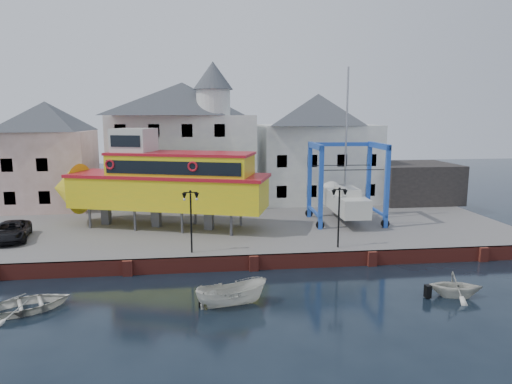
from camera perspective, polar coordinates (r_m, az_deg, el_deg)
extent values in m
plane|color=black|center=(30.20, -0.30, -9.77)|extent=(140.00, 140.00, 0.00)
cube|color=#605C59|center=(40.57, -2.08, -3.97)|extent=(44.00, 22.00, 1.00)
cube|color=maroon|center=(30.15, -0.32, -8.80)|extent=(44.00, 0.25, 1.00)
cube|color=maroon|center=(30.19, -15.75, -9.15)|extent=(0.60, 0.36, 1.00)
cube|color=maroon|center=(29.99, -0.29, -8.90)|extent=(0.60, 0.36, 1.00)
cube|color=maroon|center=(31.87, 14.30, -8.08)|extent=(0.60, 0.36, 1.00)
cube|color=maroon|center=(35.49, 26.53, -6.99)|extent=(0.60, 0.36, 1.00)
cube|color=tan|center=(48.88, -24.41, 2.56)|extent=(8.00, 7.00, 7.50)
pyramid|color=#33383C|center=(48.59, -24.84, 8.59)|extent=(8.00, 7.00, 2.80)
cube|color=black|center=(46.77, -28.41, -0.69)|extent=(1.00, 0.08, 1.20)
cube|color=black|center=(45.75, -24.91, -0.63)|extent=(1.00, 0.08, 1.20)
cube|color=black|center=(46.39, -28.70, 2.96)|extent=(1.00, 0.08, 1.20)
cube|color=black|center=(45.36, -25.18, 3.10)|extent=(1.00, 0.08, 1.20)
cube|color=silver|center=(47.05, -8.99, 3.98)|extent=(14.00, 8.00, 9.00)
pyramid|color=#33383C|center=(46.86, -9.19, 11.42)|extent=(14.00, 8.00, 3.20)
cube|color=black|center=(44.08, -16.23, -0.47)|extent=(1.00, 0.08, 1.20)
cube|color=black|center=(43.69, -12.35, -0.40)|extent=(1.00, 0.08, 1.20)
cube|color=black|center=(43.50, -8.41, -0.32)|extent=(1.00, 0.08, 1.20)
cube|color=black|center=(43.51, -4.46, -0.24)|extent=(1.00, 0.08, 1.20)
cube|color=black|center=(43.67, -16.42, 3.41)|extent=(1.00, 0.08, 1.20)
cube|color=black|center=(43.28, -12.49, 3.52)|extent=(1.00, 0.08, 1.20)
cube|color=black|center=(43.09, -8.51, 3.62)|extent=(1.00, 0.08, 1.20)
cube|color=black|center=(43.10, -4.51, 3.69)|extent=(1.00, 0.08, 1.20)
cube|color=black|center=(43.47, -16.60, 7.34)|extent=(1.00, 0.08, 1.20)
cube|color=black|center=(43.07, -12.64, 7.49)|extent=(1.00, 0.08, 1.20)
cube|color=black|center=(42.88, -8.61, 7.60)|extent=(1.00, 0.08, 1.20)
cube|color=black|center=(42.90, -4.57, 7.68)|extent=(1.00, 0.08, 1.20)
cylinder|color=silver|center=(44.43, -5.35, 11.09)|extent=(3.20, 3.20, 2.40)
cone|color=#33383C|center=(44.57, -5.41, 14.30)|extent=(3.80, 3.80, 2.60)
cube|color=silver|center=(49.12, 7.63, 3.66)|extent=(12.00, 8.00, 8.00)
pyramid|color=#33383C|center=(48.87, 7.77, 10.20)|extent=(12.00, 8.00, 3.20)
cube|color=black|center=(44.65, 3.22, 0.03)|extent=(1.00, 0.08, 1.20)
cube|color=black|center=(45.27, 6.97, 0.10)|extent=(1.00, 0.08, 1.20)
cube|color=black|center=(46.07, 10.59, 0.18)|extent=(1.00, 0.08, 1.20)
cube|color=black|center=(47.06, 14.08, 0.25)|extent=(1.00, 0.08, 1.20)
cube|color=black|center=(44.25, 3.26, 3.86)|extent=(1.00, 0.08, 1.20)
cube|color=black|center=(44.88, 7.04, 3.88)|extent=(1.00, 0.08, 1.20)
cube|color=black|center=(45.69, 10.71, 3.89)|extent=(1.00, 0.08, 1.20)
cube|color=black|center=(46.68, 14.23, 3.88)|extent=(1.00, 0.08, 1.20)
cube|color=black|center=(50.96, 19.10, 1.16)|extent=(8.00, 7.00, 4.00)
cylinder|color=black|center=(30.33, -8.11, -3.87)|extent=(0.12, 0.12, 4.00)
cube|color=black|center=(29.93, -8.20, -0.05)|extent=(0.90, 0.06, 0.06)
sphere|color=black|center=(29.91, -8.20, 0.08)|extent=(0.16, 0.16, 0.16)
cone|color=black|center=(29.98, -8.95, -0.57)|extent=(0.32, 0.32, 0.45)
sphere|color=beige|center=(30.02, -8.94, -0.91)|extent=(0.18, 0.18, 0.18)
cone|color=black|center=(29.96, -7.42, -0.54)|extent=(0.32, 0.32, 0.45)
sphere|color=beige|center=(30.00, -7.42, -0.88)|extent=(0.18, 0.18, 0.18)
cylinder|color=black|center=(31.71, 10.30, -3.34)|extent=(0.12, 0.12, 4.00)
cube|color=black|center=(31.32, 10.41, 0.32)|extent=(0.90, 0.06, 0.06)
sphere|color=black|center=(31.31, 10.41, 0.45)|extent=(0.16, 0.16, 0.16)
cone|color=black|center=(31.25, 9.69, -0.18)|extent=(0.32, 0.32, 0.45)
sphere|color=beige|center=(31.28, 9.69, -0.51)|extent=(0.18, 0.18, 0.18)
cone|color=black|center=(31.48, 11.09, -0.15)|extent=(0.32, 0.32, 0.45)
sphere|color=beige|center=(31.51, 11.08, -0.48)|extent=(0.18, 0.18, 0.18)
cylinder|color=#59595E|center=(39.07, -20.06, -3.07)|extent=(0.25, 0.25, 1.68)
cylinder|color=#59595E|center=(41.70, -17.82, -2.17)|extent=(0.25, 0.25, 1.68)
cylinder|color=#59595E|center=(37.19, -14.90, -3.43)|extent=(0.25, 0.25, 1.68)
cylinder|color=#59595E|center=(39.95, -12.91, -2.46)|extent=(0.25, 0.25, 1.68)
cylinder|color=#59595E|center=(35.64, -9.24, -3.79)|extent=(0.25, 0.25, 1.68)
cylinder|color=#59595E|center=(38.51, -7.59, -2.74)|extent=(0.25, 0.25, 1.68)
cylinder|color=#59595E|center=(34.47, -3.13, -4.14)|extent=(0.25, 0.25, 1.68)
cylinder|color=#59595E|center=(37.43, -1.91, -3.02)|extent=(0.25, 0.25, 1.68)
cube|color=#59595E|center=(40.10, -18.21, -2.65)|extent=(0.81, 0.74, 1.68)
cube|color=#59595E|center=(38.10, -12.35, -3.02)|extent=(0.81, 0.74, 1.68)
cube|color=#59595E|center=(36.54, -5.90, -3.38)|extent=(0.81, 0.74, 1.68)
cube|color=yellow|center=(37.27, -10.89, 0.00)|extent=(16.20, 8.99, 2.46)
cone|color=yellow|center=(41.56, -22.52, 0.41)|extent=(3.68, 4.81, 4.25)
cube|color=red|center=(37.07, -10.95, 2.04)|extent=(16.57, 9.26, 0.25)
cube|color=yellow|center=(36.57, -9.37, 3.22)|extent=(11.81, 7.15, 1.79)
cube|color=black|center=(34.78, -10.50, 2.96)|extent=(10.21, 3.45, 1.01)
cube|color=black|center=(38.36, -8.35, 3.63)|extent=(10.21, 3.45, 1.01)
cube|color=red|center=(36.47, -9.41, 4.78)|extent=(12.06, 7.32, 0.20)
cube|color=beige|center=(37.99, -15.01, 6.15)|extent=(3.68, 3.68, 2.04)
cube|color=black|center=(36.66, -16.05, 6.13)|extent=(2.34, 0.83, 0.89)
torus|color=red|center=(36.90, -17.82, 3.29)|extent=(0.79, 0.40, 0.78)
torus|color=red|center=(34.12, -7.93, 3.19)|extent=(0.79, 0.40, 0.78)
cube|color=#1E4DB1|center=(36.31, 8.11, 0.49)|extent=(0.34, 0.34, 6.65)
cylinder|color=black|center=(36.90, 8.00, -4.11)|extent=(0.67, 0.26, 0.66)
cube|color=#1E4DB1|center=(40.57, 6.70, 1.47)|extent=(0.34, 0.34, 6.65)
cylinder|color=black|center=(41.10, 6.62, -2.66)|extent=(0.67, 0.26, 0.66)
cube|color=#1E4DB1|center=(37.89, 16.04, 0.59)|extent=(0.34, 0.34, 6.65)
cylinder|color=black|center=(38.45, 15.84, -3.82)|extent=(0.67, 0.26, 0.66)
cube|color=#1E4DB1|center=(41.99, 13.90, 1.53)|extent=(0.34, 0.34, 6.65)
cylinder|color=black|center=(42.50, 13.74, -2.47)|extent=(0.67, 0.26, 0.66)
cube|color=#1E4DB1|center=(38.10, 7.47, 5.71)|extent=(0.48, 4.76, 0.47)
cube|color=#1E4DB1|center=(38.86, 7.30, -2.46)|extent=(0.38, 4.76, 0.20)
cube|color=#1E4DB1|center=(39.60, 15.11, 5.61)|extent=(0.48, 4.76, 0.47)
cube|color=#1E4DB1|center=(40.34, 14.77, -2.25)|extent=(0.38, 4.76, 0.20)
cube|color=#1E4DB1|center=(40.88, 10.50, 5.89)|extent=(5.71, 0.52, 0.33)
cube|color=beige|center=(39.37, 11.14, -1.28)|extent=(2.41, 7.19, 1.52)
cone|color=beige|center=(43.37, 9.60, -0.23)|extent=(2.23, 1.59, 2.18)
cube|color=#59595E|center=(39.58, 11.09, -2.83)|extent=(0.28, 1.72, 0.66)
cube|color=beige|center=(38.74, 11.38, 0.11)|extent=(1.61, 2.90, 0.57)
cylinder|color=#99999E|center=(39.16, 11.23, 7.49)|extent=(0.17, 0.17, 10.45)
cube|color=black|center=(37.30, 12.01, 2.72)|extent=(5.10, 0.28, 0.05)
cube|color=black|center=(40.56, 10.61, 3.30)|extent=(5.10, 0.28, 0.05)
imported|color=black|center=(37.77, -28.25, -4.32)|extent=(3.21, 5.21, 1.35)
imported|color=beige|center=(25.03, -3.05, -14.00)|extent=(4.08, 2.16, 1.50)
imported|color=beige|center=(28.36, 23.56, -11.92)|extent=(3.40, 3.11, 1.52)
imported|color=beige|center=(27.17, -26.75, -13.11)|extent=(5.19, 4.58, 0.89)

